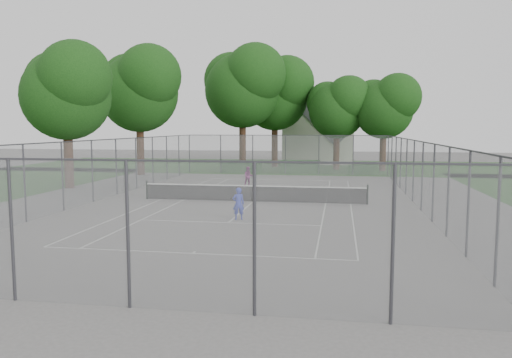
% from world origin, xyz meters
% --- Properties ---
extents(ground, '(120.00, 120.00, 0.00)m').
position_xyz_m(ground, '(0.00, 0.00, 0.00)').
color(ground, slate).
rests_on(ground, ground).
extents(grass_far, '(60.00, 20.00, 0.00)m').
position_xyz_m(grass_far, '(0.00, 26.00, 0.00)').
color(grass_far, '#1C4714').
rests_on(grass_far, ground).
extents(court_markings, '(11.03, 23.83, 0.01)m').
position_xyz_m(court_markings, '(0.00, 0.00, 0.01)').
color(court_markings, silver).
rests_on(court_markings, ground).
extents(tennis_net, '(12.87, 0.10, 1.10)m').
position_xyz_m(tennis_net, '(0.00, 0.00, 0.51)').
color(tennis_net, black).
rests_on(tennis_net, ground).
extents(perimeter_fence, '(18.08, 34.08, 3.52)m').
position_xyz_m(perimeter_fence, '(0.00, 0.00, 1.81)').
color(perimeter_fence, '#38383D').
rests_on(perimeter_fence, ground).
extents(tree_far_left, '(8.59, 7.85, 12.35)m').
position_xyz_m(tree_far_left, '(-4.75, 21.58, 8.49)').
color(tree_far_left, '#331C12').
rests_on(tree_far_left, ground).
extents(tree_far_midleft, '(8.03, 7.33, 11.55)m').
position_xyz_m(tree_far_midleft, '(-1.93, 24.90, 7.94)').
color(tree_far_midleft, '#331C12').
rests_on(tree_far_midleft, ground).
extents(tree_far_midright, '(6.40, 5.84, 9.20)m').
position_xyz_m(tree_far_midright, '(4.58, 22.48, 6.32)').
color(tree_far_midright, '#331C12').
rests_on(tree_far_midright, ground).
extents(tree_far_right, '(6.45, 5.89, 9.27)m').
position_xyz_m(tree_far_right, '(9.02, 21.72, 6.36)').
color(tree_far_right, '#331C12').
rests_on(tree_far_right, ground).
extents(tree_side_back, '(7.86, 7.17, 11.30)m').
position_xyz_m(tree_side_back, '(-12.56, 14.15, 7.76)').
color(tree_side_back, '#331C12').
rests_on(tree_side_back, ground).
extents(tree_side_front, '(6.95, 6.34, 9.99)m').
position_xyz_m(tree_side_front, '(-13.68, 4.13, 6.86)').
color(tree_side_front, '#331C12').
rests_on(tree_side_front, ground).
extents(hedge_left, '(3.72, 1.12, 0.93)m').
position_xyz_m(hedge_left, '(-4.20, 17.84, 0.46)').
color(hedge_left, '#1A4B18').
rests_on(hedge_left, ground).
extents(hedge_mid, '(3.62, 1.04, 1.14)m').
position_xyz_m(hedge_mid, '(1.23, 18.76, 0.57)').
color(hedge_mid, '#1A4B18').
rests_on(hedge_mid, ground).
extents(hedge_right, '(2.63, 0.96, 0.79)m').
position_xyz_m(hedge_right, '(6.96, 18.37, 0.39)').
color(hedge_right, '#1A4B18').
rests_on(hedge_right, ground).
extents(house, '(7.96, 6.17, 9.90)m').
position_xyz_m(house, '(2.36, 31.21, 3.99)').
color(house, beige).
rests_on(house, ground).
extents(girl_player, '(0.63, 0.51, 1.49)m').
position_xyz_m(girl_player, '(0.28, -5.54, 0.75)').
color(girl_player, '#2D39A9').
rests_on(girl_player, ground).
extents(woman_player, '(0.83, 0.74, 1.41)m').
position_xyz_m(woman_player, '(-1.63, 7.37, 0.71)').
color(woman_player, '#7A2866').
rests_on(woman_player, ground).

